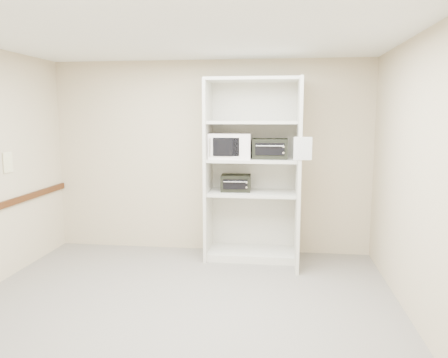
# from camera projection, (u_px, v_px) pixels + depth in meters

# --- Properties ---
(floor) EXTENTS (4.50, 4.00, 0.01)m
(floor) POSITION_uv_depth(u_px,v_px,m) (180.00, 308.00, 4.43)
(floor) COLOR slate
(floor) RESTS_ON ground
(ceiling) EXTENTS (4.50, 4.00, 0.01)m
(ceiling) POSITION_uv_depth(u_px,v_px,m) (175.00, 33.00, 4.04)
(ceiling) COLOR white
(wall_back) EXTENTS (4.50, 0.02, 2.70)m
(wall_back) POSITION_uv_depth(u_px,v_px,m) (210.00, 157.00, 6.20)
(wall_back) COLOR #C5BA90
(wall_back) RESTS_ON ground
(wall_front) EXTENTS (4.50, 0.02, 2.70)m
(wall_front) POSITION_uv_depth(u_px,v_px,m) (89.00, 230.00, 2.27)
(wall_front) COLOR #C5BA90
(wall_front) RESTS_ON ground
(wall_right) EXTENTS (0.02, 4.00, 2.70)m
(wall_right) POSITION_uv_depth(u_px,v_px,m) (420.00, 181.00, 3.95)
(wall_right) COLOR #C5BA90
(wall_right) RESTS_ON ground
(shelving_unit) EXTENTS (1.24, 0.92, 2.42)m
(shelving_unit) POSITION_uv_depth(u_px,v_px,m) (256.00, 176.00, 5.85)
(shelving_unit) COLOR silver
(shelving_unit) RESTS_ON floor
(microwave) EXTENTS (0.55, 0.42, 0.33)m
(microwave) POSITION_uv_depth(u_px,v_px,m) (231.00, 146.00, 5.82)
(microwave) COLOR white
(microwave) RESTS_ON shelving_unit
(toaster_oven_upper) EXTENTS (0.46, 0.35, 0.26)m
(toaster_oven_upper) POSITION_uv_depth(u_px,v_px,m) (270.00, 149.00, 5.79)
(toaster_oven_upper) COLOR black
(toaster_oven_upper) RESTS_ON shelving_unit
(toaster_oven_lower) EXTENTS (0.41, 0.31, 0.22)m
(toaster_oven_lower) POSITION_uv_depth(u_px,v_px,m) (236.00, 183.00, 5.93)
(toaster_oven_lower) COLOR black
(toaster_oven_lower) RESTS_ON shelving_unit
(paper_sign) EXTENTS (0.21, 0.01, 0.26)m
(paper_sign) POSITION_uv_depth(u_px,v_px,m) (303.00, 149.00, 5.10)
(paper_sign) COLOR white
(paper_sign) RESTS_ON shelving_unit
(wall_poster) EXTENTS (0.01, 0.18, 0.25)m
(wall_poster) POSITION_uv_depth(u_px,v_px,m) (8.00, 162.00, 5.20)
(wall_poster) COLOR white
(wall_poster) RESTS_ON wall_left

